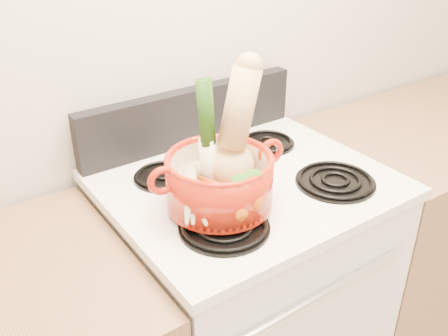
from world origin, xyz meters
TOP-DOWN VIEW (x-y plane):
  - wall_back at (0.00, 1.75)m, footprint 3.50×0.02m
  - stove_body at (0.00, 1.40)m, footprint 0.76×0.65m
  - cooktop at (0.00, 1.40)m, footprint 0.78×0.67m
  - control_backsplash at (0.00, 1.70)m, footprint 0.76×0.05m
  - oven_handle at (0.00, 1.06)m, footprint 0.60×0.02m
  - counter_right at (1.07, 1.40)m, footprint 1.36×0.65m
  - burner_front_left at (-0.19, 1.24)m, footprint 0.22×0.22m
  - burner_front_right at (0.19, 1.24)m, footprint 0.22×0.22m
  - burner_back_left at (-0.19, 1.54)m, footprint 0.17×0.17m
  - burner_back_right at (0.19, 1.54)m, footprint 0.17×0.17m
  - dutch_oven at (-0.15, 1.32)m, footprint 0.29×0.29m
  - pot_handle_left at (-0.30, 1.33)m, footprint 0.08×0.02m
  - pot_handle_right at (-0.00, 1.30)m, footprint 0.08×0.02m
  - squash at (-0.09, 1.34)m, footprint 0.22×0.15m
  - leek at (-0.15, 1.36)m, footprint 0.06×0.08m
  - ginger at (-0.15, 1.42)m, footprint 0.10×0.08m
  - parsnip_0 at (-0.23, 1.33)m, footprint 0.11×0.25m
  - parsnip_1 at (-0.23, 1.32)m, footprint 0.14×0.20m
  - parsnip_2 at (-0.19, 1.37)m, footprint 0.08×0.17m
  - parsnip_3 at (-0.25, 1.30)m, footprint 0.14×0.18m
  - carrot_0 at (-0.15, 1.28)m, footprint 0.07×0.16m
  - carrot_1 at (-0.18, 1.26)m, footprint 0.03×0.15m
  - carrot_2 at (-0.16, 1.27)m, footprint 0.09×0.19m

SIDE VIEW (x-z plane):
  - counter_right at x=1.07m, z-range 0.00..0.90m
  - stove_body at x=0.00m, z-range 0.00..0.92m
  - oven_handle at x=0.00m, z-range 0.77..0.79m
  - cooktop at x=0.00m, z-range 0.92..0.95m
  - burner_front_left at x=-0.19m, z-range 0.95..0.97m
  - burner_front_right at x=0.19m, z-range 0.95..0.97m
  - burner_back_left at x=-0.19m, z-range 0.95..0.97m
  - burner_back_right at x=0.19m, z-range 0.95..0.97m
  - carrot_0 at x=-0.15m, z-range 0.99..1.03m
  - carrot_1 at x=-0.18m, z-range 1.00..1.04m
  - ginger at x=-0.15m, z-range 0.99..1.04m
  - parsnip_0 at x=-0.23m, z-range 0.99..1.06m
  - parsnip_1 at x=-0.23m, z-range 0.99..1.06m
  - carrot_2 at x=-0.16m, z-range 1.00..1.06m
  - parsnip_2 at x=-0.19m, z-range 1.00..1.06m
  - dutch_oven at x=-0.15m, z-range 0.97..1.10m
  - parsnip_3 at x=-0.25m, z-range 1.01..1.06m
  - control_backsplash at x=0.00m, z-range 0.95..1.13m
  - pot_handle_left at x=-0.30m, z-range 1.04..1.12m
  - pot_handle_right at x=0.00m, z-range 1.04..1.12m
  - leek at x=-0.15m, z-range 0.99..1.30m
  - squash at x=-0.09m, z-range 0.98..1.32m
  - wall_back at x=0.00m, z-range 0.00..2.60m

